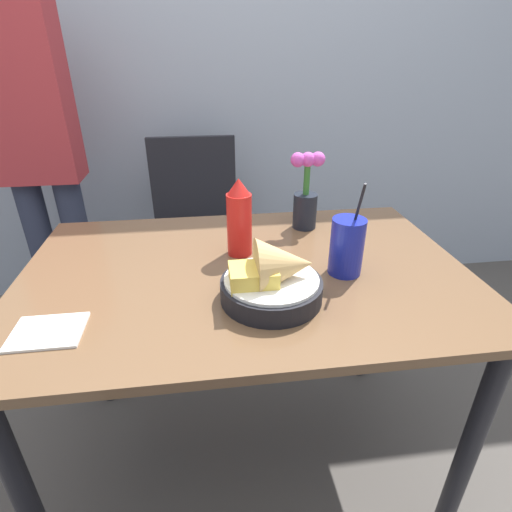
{
  "coord_description": "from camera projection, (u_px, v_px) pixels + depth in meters",
  "views": [
    {
      "loc": [
        -0.1,
        -0.92,
        1.27
      ],
      "look_at": [
        0.02,
        -0.05,
        0.81
      ],
      "focal_mm": 28.0,
      "sensor_mm": 36.0,
      "label": 1
    }
  ],
  "objects": [
    {
      "name": "ground_plane",
      "position": [
        248.0,
        453.0,
        1.41
      ],
      "size": [
        12.0,
        12.0,
        0.0
      ],
      "primitive_type": "plane",
      "color": "#4C4742"
    },
    {
      "name": "wall_window",
      "position": [
        216.0,
        41.0,
        1.89
      ],
      "size": [
        7.0,
        0.06,
        2.6
      ],
      "color": "#9EA8B7",
      "rests_on": "ground_plane"
    },
    {
      "name": "dining_table",
      "position": [
        246.0,
        301.0,
        1.11
      ],
      "size": [
        1.18,
        0.78,
        0.75
      ],
      "color": "brown",
      "rests_on": "ground_plane"
    },
    {
      "name": "chair_far_window",
      "position": [
        196.0,
        220.0,
        1.89
      ],
      "size": [
        0.4,
        0.4,
        0.92
      ],
      "color": "black",
      "rests_on": "ground_plane"
    },
    {
      "name": "food_basket",
      "position": [
        275.0,
        279.0,
        0.91
      ],
      "size": [
        0.24,
        0.24,
        0.15
      ],
      "color": "black",
      "rests_on": "dining_table"
    },
    {
      "name": "ketchup_bottle",
      "position": [
        239.0,
        219.0,
        1.1
      ],
      "size": [
        0.07,
        0.07,
        0.22
      ],
      "color": "red",
      "rests_on": "dining_table"
    },
    {
      "name": "drink_cup",
      "position": [
        347.0,
        248.0,
        1.02
      ],
      "size": [
        0.09,
        0.09,
        0.25
      ],
      "color": "#192399",
      "rests_on": "dining_table"
    },
    {
      "name": "flower_vase",
      "position": [
        306.0,
        196.0,
        1.26
      ],
      "size": [
        0.11,
        0.08,
        0.25
      ],
      "color": "black",
      "rests_on": "dining_table"
    },
    {
      "name": "napkin",
      "position": [
        48.0,
        332.0,
        0.82
      ],
      "size": [
        0.14,
        0.11,
        0.01
      ],
      "color": "white",
      "rests_on": "dining_table"
    },
    {
      "name": "person_standing",
      "position": [
        35.0,
        144.0,
        1.6
      ],
      "size": [
        0.32,
        0.18,
        1.62
      ],
      "color": "#2D3347",
      "rests_on": "ground_plane"
    }
  ]
}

